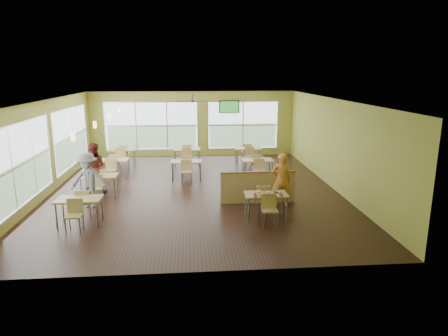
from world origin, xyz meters
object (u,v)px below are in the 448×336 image
at_px(food_basket, 277,192).
at_px(half_wall_divider, 258,187).
at_px(main_table, 266,198).
at_px(man_plaid, 281,180).

bearing_deg(food_basket, half_wall_divider, 103.91).
xyz_separation_m(main_table, half_wall_divider, (0.00, 1.45, -0.11)).
relative_size(man_plaid, food_basket, 7.38).
bearing_deg(man_plaid, food_basket, 73.94).
bearing_deg(man_plaid, main_table, 60.79).
relative_size(half_wall_divider, man_plaid, 1.42).
height_order(main_table, man_plaid, man_plaid).
bearing_deg(man_plaid, half_wall_divider, -24.88).
bearing_deg(half_wall_divider, man_plaid, -27.69).
height_order(half_wall_divider, man_plaid, man_plaid).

